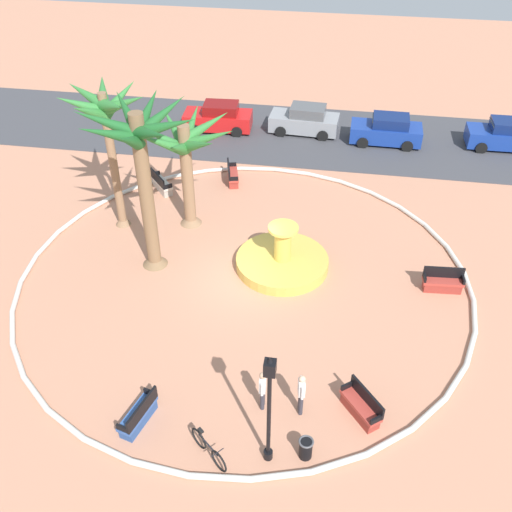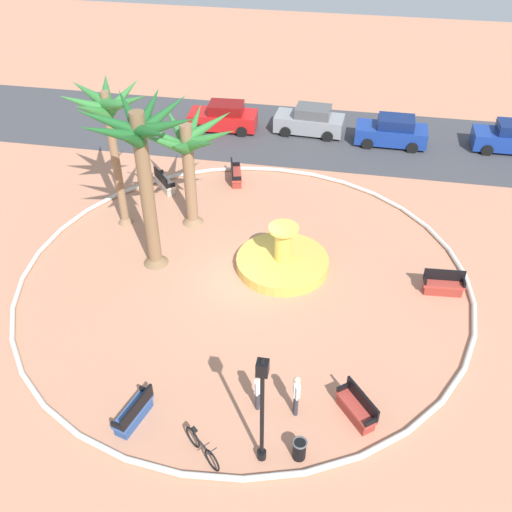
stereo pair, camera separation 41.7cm
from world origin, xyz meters
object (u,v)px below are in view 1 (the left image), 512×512
object	(u,v)px
parked_car_second	(305,120)
fountain	(282,261)
palm_tree_by_curb	(141,153)
bench_east	(361,407)
bicycle_red_frame	(209,449)
person_cyclist_photo	(301,392)
bench_west	(139,416)
parked_car_rightmost	(504,135)
parked_car_third	(387,131)
palm_tree_mid_plaza	(186,149)
bench_north	(443,283)
trash_bin	(306,448)
bench_southwest	(162,185)
palm_tree_near_fountain	(105,118)
bench_southeast	(232,176)
lamppost	(269,403)
parked_car_leftmost	(218,118)
person_cyclist_helmet	(263,388)

from	to	relation	value
parked_car_second	fountain	bearing A→B (deg)	-88.59
palm_tree_by_curb	bench_east	bearing A→B (deg)	-36.33
bicycle_red_frame	person_cyclist_photo	distance (m)	3.31
palm_tree_by_curb	bench_west	world-z (taller)	palm_tree_by_curb
parked_car_rightmost	palm_tree_by_curb	bearing A→B (deg)	-140.40
bicycle_red_frame	parked_car_third	world-z (taller)	parked_car_third
bench_east	fountain	bearing A→B (deg)	115.69
palm_tree_mid_plaza	bench_west	distance (m)	11.71
bench_north	trash_bin	size ratio (longest dim) A/B	2.24
bench_southwest	parked_car_third	bearing A→B (deg)	32.72
bicycle_red_frame	parked_car_rightmost	distance (m)	25.22
palm_tree_near_fountain	bench_west	size ratio (longest dim) A/B	3.96
bench_southeast	parked_car_third	bearing A→B (deg)	36.33
fountain	person_cyclist_photo	distance (m)	7.49
parked_car_third	palm_tree_near_fountain	bearing A→B (deg)	-139.52
trash_bin	palm_tree_mid_plaza	bearing A→B (deg)	119.23
palm_tree_by_curb	palm_tree_mid_plaza	world-z (taller)	palm_tree_by_curb
lamppost	bench_southwest	bearing A→B (deg)	117.77
trash_bin	parked_car_second	size ratio (longest dim) A/B	0.18
bicycle_red_frame	bench_east	bearing A→B (deg)	27.31
fountain	palm_tree_by_curb	xyz separation A→B (m)	(-5.33, -0.67, 4.95)
trash_bin	parked_car_second	distance (m)	21.96
fountain	parked_car_second	world-z (taller)	fountain
bench_east	bicycle_red_frame	bearing A→B (deg)	-152.69
lamppost	parked_car_rightmost	size ratio (longest dim) A/B	1.08
bicycle_red_frame	person_cyclist_photo	bearing A→B (deg)	39.68
trash_bin	parked_car_second	world-z (taller)	parked_car_second
bench_southeast	parked_car_second	world-z (taller)	parked_car_second
bench_north	trash_bin	world-z (taller)	bench_north
palm_tree_by_curb	bench_southwest	distance (m)	7.75
bench_east	parked_car_third	bearing A→B (deg)	87.03
bench_southwest	trash_bin	bearing A→B (deg)	-58.50
parked_car_leftmost	parked_car_rightmost	size ratio (longest dim) A/B	1.02
palm_tree_mid_plaza	bench_southeast	world-z (taller)	palm_tree_mid_plaza
palm_tree_by_curb	palm_tree_mid_plaza	xyz separation A→B (m)	(0.74, 3.25, -1.46)
bench_southeast	bicycle_red_frame	distance (m)	16.14
bench_southeast	parked_car_second	size ratio (longest dim) A/B	0.41
palm_tree_by_curb	bicycle_red_frame	world-z (taller)	palm_tree_by_curb
bench_west	bench_southwest	size ratio (longest dim) A/B	1.09
parked_car_leftmost	parked_car_third	xyz separation A→B (m)	(9.85, -0.16, 0.00)
bicycle_red_frame	parked_car_second	xyz separation A→B (m)	(0.68, 22.35, 0.40)
trash_bin	parked_car_second	bearing A→B (deg)	95.61
palm_tree_near_fountain	lamppost	world-z (taller)	palm_tree_near_fountain
bench_southeast	bench_southwest	distance (m)	3.64
palm_tree_by_curb	person_cyclist_photo	bearing A→B (deg)	-44.12
lamppost	person_cyclist_helmet	distance (m)	2.50
bench_southeast	parked_car_leftmost	bearing A→B (deg)	108.63
palm_tree_near_fountain	lamppost	bearing A→B (deg)	-52.66
bench_west	palm_tree_by_curb	bearing A→B (deg)	103.60
fountain	bench_southeast	bearing A→B (deg)	117.51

